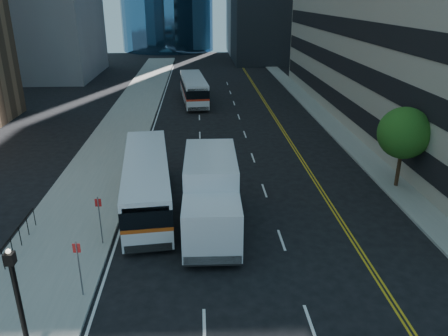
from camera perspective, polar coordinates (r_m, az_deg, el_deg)
name	(u,v)px	position (r m, az deg, el deg)	size (l,w,h in m)	color
ground	(279,263)	(20.77, 7.15, -12.20)	(160.00, 160.00, 0.00)	black
sidewalk_west	(128,120)	(44.01, -12.43, 6.08)	(5.00, 90.00, 0.15)	gray
sidewalk_east	(324,117)	(45.22, 12.92, 6.46)	(2.00, 90.00, 0.15)	gray
street_tree	(404,133)	(28.98, 22.46, 4.23)	(3.20, 3.20, 5.10)	#332114
lamp_post	(21,310)	(15.05, -25.04, -16.44)	(0.28, 0.28, 4.56)	black
bus_front	(147,181)	(25.47, -10.03, -1.66)	(3.58, 11.36, 2.88)	silver
bus_rear	(194,89)	(50.87, -4.00, 10.31)	(3.39, 11.18, 2.84)	white
box_truck	(211,194)	(22.50, -1.71, -3.44)	(2.87, 7.87, 3.75)	silver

